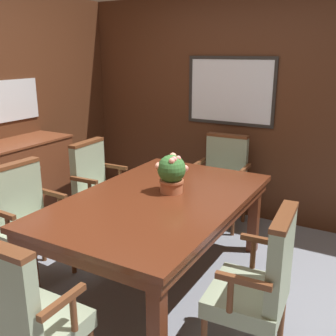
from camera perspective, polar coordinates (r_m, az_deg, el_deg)
The scene contains 10 objects.
ground_plane at distance 3.32m, azimuth -4.12°, elevation -17.40°, with size 14.00×14.00×0.00m, color gray.
wall_back at distance 4.53m, azimuth 9.34°, elevation 8.41°, with size 7.20×0.08×2.45m.
dining_table at distance 3.15m, azimuth -1.36°, elevation -5.73°, with size 1.24×1.98×0.75m.
chair_left_near at distance 3.47m, azimuth -19.72°, elevation -6.84°, with size 0.47×0.57×0.99m.
chair_head_near at distance 2.32m, azimuth -20.41°, elevation -19.30°, with size 0.56×0.45×0.99m.
chair_left_far at distance 4.09m, azimuth -10.20°, elevation -2.53°, with size 0.47×0.56×0.99m.
chair_head_far at distance 4.34m, azimuth 7.96°, elevation -1.28°, with size 0.57×0.47×0.99m.
chair_right_near at distance 2.50m, azimuth 13.23°, elevation -15.75°, with size 0.48×0.57×0.99m.
potted_plant at distance 3.16m, azimuth 0.52°, elevation -0.65°, with size 0.25×0.23×0.32m.
sideboard_cabinet at distance 4.27m, azimuth -20.04°, elevation -2.91°, with size 0.50×0.99×1.01m.
Camera 1 is at (1.55, -2.28, 1.85)m, focal length 42.00 mm.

